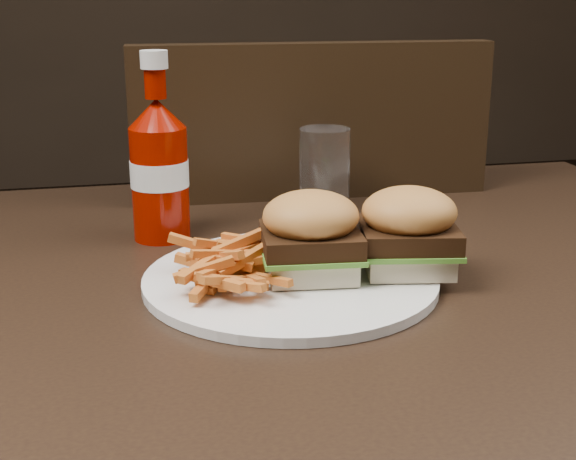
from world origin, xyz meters
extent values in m
cube|color=black|center=(0.00, 0.00, 0.73)|extent=(1.20, 0.80, 0.04)
cube|color=black|center=(0.18, 0.50, 0.43)|extent=(0.50, 0.50, 0.05)
cylinder|color=white|center=(0.07, -0.02, 0.76)|extent=(0.27, 0.27, 0.01)
cube|color=beige|center=(0.09, -0.02, 0.77)|extent=(0.08, 0.08, 0.02)
cube|color=beige|center=(0.18, -0.03, 0.77)|extent=(0.09, 0.09, 0.02)
cylinder|color=#7E0B00|center=(-0.03, 0.15, 0.81)|extent=(0.07, 0.07, 0.12)
cylinder|color=white|center=(0.16, 0.21, 0.81)|extent=(0.07, 0.07, 0.09)
camera|label=1|loc=(-0.08, -0.69, 1.02)|focal=50.00mm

